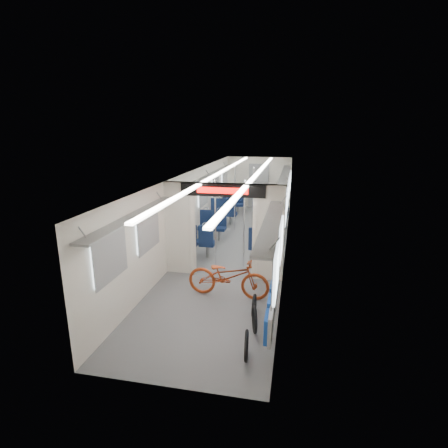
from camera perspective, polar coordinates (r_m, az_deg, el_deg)
name	(u,v)px	position (r m, az deg, el deg)	size (l,w,h in m)	color
carriage	(236,202)	(9.98, 1.92, 3.60)	(12.00, 12.02, 2.31)	#515456
bicycle	(228,276)	(7.56, 0.69, -8.51)	(0.62, 1.79, 0.94)	#9A3716
flip_bench	(272,302)	(6.35, 7.92, -12.48)	(0.12, 2.09, 0.50)	gray
bike_hoop_a	(246,347)	(5.80, 3.68, -19.41)	(0.50, 0.50, 0.05)	black
bike_hoop_b	(254,321)	(6.46, 5.00, -15.44)	(0.50, 0.50, 0.05)	black
bike_hoop_c	(254,307)	(6.92, 4.92, -13.37)	(0.47, 0.47, 0.05)	black
seat_bay_near_left	(206,231)	(10.60, -2.94, -1.14)	(0.88, 1.95, 1.06)	#0D1939
seat_bay_near_right	(268,234)	(10.34, 7.21, -1.63)	(0.90, 2.01, 1.08)	#0D1939
seat_bay_far_left	(229,205)	(14.05, 0.78, 3.13)	(0.94, 2.22, 1.14)	#0D1939
seat_bay_far_right	(276,207)	(13.80, 8.41, 2.80)	(0.96, 2.32, 1.17)	#0D1939
stanchion_near_left	(215,224)	(8.98, -1.42, -0.03)	(0.04, 0.04, 2.30)	silver
stanchion_near_right	(244,225)	(8.95, 3.29, -0.10)	(0.04, 0.04, 2.30)	silver
stanchion_far_left	(235,199)	(12.27, 1.78, 4.14)	(0.04, 0.04, 2.30)	silver
stanchion_far_right	(253,202)	(11.83, 4.74, 3.68)	(0.04, 0.04, 2.30)	silver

